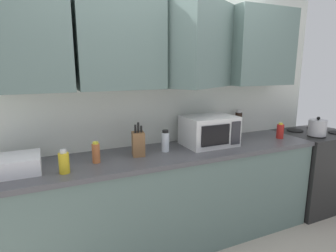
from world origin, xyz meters
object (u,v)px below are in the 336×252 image
Objects in this scene: kettle at (317,128)px; bottle_red_sauce at (280,131)px; bottle_yellow_mustard at (64,162)px; microwave at (209,131)px; bottle_soy_dark at (238,124)px; dish_rack at (11,165)px; knife_block at (138,144)px; bottle_clear_tall at (165,141)px; stove_range at (311,169)px; bottle_spice_jar at (96,153)px.

bottle_red_sauce is at bearing 166.08° from kettle.
bottle_yellow_mustard is (-2.13, -0.10, 0.00)m from bottle_red_sauce.
bottle_soy_dark is at bearing 19.44° from microwave.
dish_rack is at bearing 178.71° from bottle_red_sauce.
dish_rack is at bearing -179.39° from knife_block.
microwave reaches higher than kettle.
knife_block is at bearing 177.55° from bottle_red_sauce.
bottle_clear_tall is at bearing -177.79° from microwave.
microwave is 2.82× the size of bottle_yellow_mustard.
stove_range is 2.53m from bottle_spice_jar.
knife_block and bottle_soy_dark have the same top height.
bottle_clear_tall is (-0.94, -0.19, -0.04)m from bottle_soy_dark.
stove_range is at bearing -0.38° from dish_rack.
microwave is at bearing 170.80° from kettle.
microwave reaches higher than bottle_clear_tall.
stove_range is 1.52m from microwave.
bottle_yellow_mustard is (-1.79, -0.36, -0.06)m from bottle_soy_dark.
bottle_soy_dark is (-0.93, 0.23, 0.58)m from stove_range.
bottle_spice_jar is at bearing 27.60° from bottle_yellow_mustard.
microwave is at bearing 2.41° from knife_block.
kettle is 0.71× the size of bottle_soy_dark.
bottle_soy_dark is (0.48, 0.17, -0.00)m from microwave.
knife_block is 1.71× the size of bottle_spice_jar.
dish_rack is 1.33× the size of knife_block.
dish_rack reaches higher than stove_range.
dish_rack is at bearing 176.83° from kettle.
dish_rack is at bearing 179.62° from stove_range.
knife_block is at bearing -177.59° from microwave.
dish_rack is (-3.05, 0.02, 0.51)m from stove_range.
microwave is 0.82m from bottle_red_sauce.
bottle_spice_jar is (-2.47, -0.00, 0.53)m from stove_range.
bottle_clear_tall reaches higher than bottle_red_sauce.
kettle is at bearing -3.35° from bottle_spice_jar.
bottle_yellow_mustard is at bearing -164.87° from knife_block.
stove_range is 2.40× the size of dish_rack.
bottle_clear_tall is at bearing -168.77° from bottle_soy_dark.
knife_block reaches higher than bottle_clear_tall.
stove_range is 5.47× the size of bottle_spice_jar.
dish_rack is 2.23× the size of bottle_yellow_mustard.
kettle is 1.71m from bottle_clear_tall.
bottle_spice_jar is 0.61m from bottle_clear_tall.
knife_block reaches higher than bottle_yellow_mustard.
bottle_yellow_mustard is at bearing -24.20° from dish_rack.
kettle is 1.05× the size of bottle_clear_tall.
kettle is at bearing -25.97° from bottle_soy_dark.
bottle_red_sauce is 0.96× the size of bottle_yellow_mustard.
stove_range is 4.72× the size of bottle_clear_tall.
bottle_yellow_mustard is (-0.24, -0.13, -0.00)m from bottle_spice_jar.
bottle_red_sauce is at bearing -6.70° from microwave.
knife_block is 1.48× the size of bottle_clear_tall.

